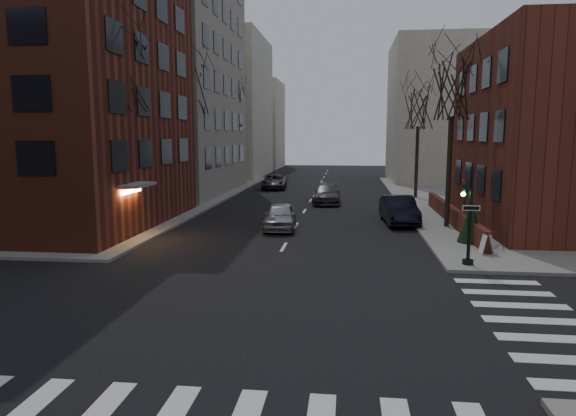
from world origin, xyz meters
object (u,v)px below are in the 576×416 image
object	(u,v)px
tree_right_b	(419,108)
car_lane_far	(274,182)
tree_left_a	(121,76)
tree_left_b	(190,88)
sandwich_board	(487,244)
tree_left_c	(232,109)
car_lane_silver	(280,216)
traffic_signal	(468,222)
tree_right_a	(453,88)
evergreen_shrub	(471,221)
streetlamp_far	(242,146)
parked_sedan	(399,210)
car_lane_gray	(327,194)
streetlamp_near	(183,152)

from	to	relation	value
tree_right_b	car_lane_far	world-z (taller)	tree_right_b
tree_left_a	tree_left_b	size ratio (longest dim) A/B	0.95
sandwich_board	tree_left_c	bearing A→B (deg)	117.57
tree_left_c	car_lane_silver	xyz separation A→B (m)	(8.00, -23.22, -7.28)
traffic_signal	tree_right_a	world-z (taller)	tree_right_a
car_lane_silver	evergreen_shrub	distance (m)	10.45
tree_left_a	evergreen_shrub	size ratio (longest dim) A/B	4.86
traffic_signal	tree_left_a	bearing A→B (deg)	163.35
streetlamp_far	car_lane_silver	world-z (taller)	streetlamp_far
parked_sedan	car_lane_gray	distance (m)	10.13
car_lane_silver	evergreen_shrub	bearing A→B (deg)	-21.44
tree_left_b	tree_left_a	bearing A→B (deg)	-90.00
traffic_signal	tree_left_a	xyz separation A→B (m)	(-16.74, 5.01, 6.56)
traffic_signal	tree_left_b	size ratio (longest dim) A/B	0.37
streetlamp_far	evergreen_shrub	xyz separation A→B (m)	(17.32, -28.49, -3.03)
traffic_signal	car_lane_silver	size ratio (longest dim) A/B	0.91
streetlamp_near	parked_sedan	world-z (taller)	streetlamp_near
tree_left_c	car_lane_far	xyz separation A→B (m)	(4.48, -1.14, -7.31)
parked_sedan	evergreen_shrub	size ratio (longest dim) A/B	2.44
tree_left_c	evergreen_shrub	bearing A→B (deg)	-55.93
evergreen_shrub	car_lane_silver	bearing A→B (deg)	161.77
tree_left_c	tree_right_a	xyz separation A→B (m)	(17.60, -22.00, 0.00)
car_lane_silver	tree_right_a	bearing A→B (deg)	4.04
tree_left_c	parked_sedan	bearing A→B (deg)	-53.83
traffic_signal	streetlamp_far	distance (m)	36.81
tree_left_b	car_lane_gray	xyz separation A→B (m)	(10.20, 2.40, -8.15)
tree_right_a	car_lane_silver	world-z (taller)	tree_right_a
tree_left_c	tree_right_b	world-z (taller)	tree_left_c
tree_right_b	parked_sedan	world-z (taller)	tree_right_b
tree_left_a	tree_left_b	xyz separation A→B (m)	(0.00, 12.00, 0.44)
tree_left_b	tree_right_b	bearing A→B (deg)	18.82
tree_left_b	evergreen_shrub	size ratio (longest dim) A/B	5.12
tree_left_a	tree_left_c	size ratio (longest dim) A/B	1.06
parked_sedan	car_lane_far	size ratio (longest dim) A/B	1.00
parked_sedan	sandwich_board	distance (m)	9.06
car_lane_far	car_lane_silver	bearing A→B (deg)	-85.31
tree_left_b	parked_sedan	size ratio (longest dim) A/B	2.10
tree_left_c	evergreen_shrub	xyz separation A→B (m)	(17.92, -26.49, -6.82)
tree_right_b	streetlamp_far	world-z (taller)	tree_right_b
traffic_signal	tree_right_a	size ratio (longest dim) A/B	0.41
tree_left_b	streetlamp_far	size ratio (longest dim) A/B	1.72
streetlamp_near	tree_left_c	bearing A→B (deg)	91.91
traffic_signal	evergreen_shrub	xyz separation A→B (m)	(1.18, 4.52, -0.70)
streetlamp_near	streetlamp_far	distance (m)	20.00
parked_sedan	car_lane_silver	distance (m)	7.50
car_lane_gray	evergreen_shrub	xyz separation A→B (m)	(7.71, -14.89, 0.45)
tree_right_b	car_lane_far	size ratio (longest dim) A/B	1.77
parked_sedan	evergreen_shrub	world-z (taller)	evergreen_shrub
traffic_signal	car_lane_far	xyz separation A→B (m)	(-12.25, 29.87, -1.19)
traffic_signal	evergreen_shrub	size ratio (longest dim) A/B	1.90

